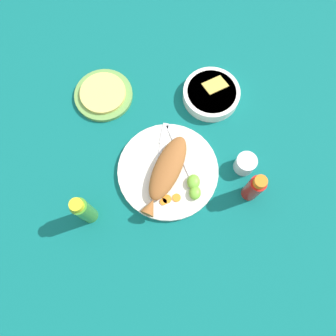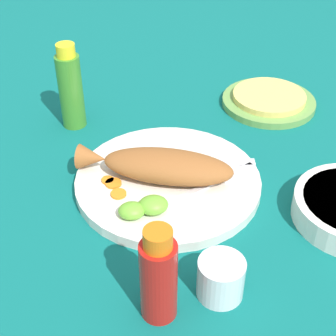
# 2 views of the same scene
# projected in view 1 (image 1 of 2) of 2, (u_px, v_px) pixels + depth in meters

# --- Properties ---
(ground_plane) EXTENTS (4.00, 4.00, 0.00)m
(ground_plane) POSITION_uv_depth(u_px,v_px,m) (168.00, 172.00, 1.01)
(ground_plane) COLOR #0C605B
(main_plate) EXTENTS (0.31, 0.31, 0.02)m
(main_plate) POSITION_uv_depth(u_px,v_px,m) (168.00, 171.00, 1.00)
(main_plate) COLOR silver
(main_plate) RESTS_ON ground_plane
(fried_fish) EXTENTS (0.27, 0.13, 0.05)m
(fried_fish) POSITION_uv_depth(u_px,v_px,m) (166.00, 171.00, 0.97)
(fried_fish) COLOR #935628
(fried_fish) RESTS_ON main_plate
(fork_near) EXTENTS (0.19, 0.02, 0.00)m
(fork_near) POSITION_uv_depth(u_px,v_px,m) (161.00, 146.00, 1.01)
(fork_near) COLOR silver
(fork_near) RESTS_ON main_plate
(fork_far) EXTENTS (0.17, 0.10, 0.00)m
(fork_far) POSITION_uv_depth(u_px,v_px,m) (177.00, 147.00, 1.01)
(fork_far) COLOR silver
(fork_far) RESTS_ON main_plate
(carrot_slice_near) EXTENTS (0.02, 0.02, 0.00)m
(carrot_slice_near) POSITION_uv_depth(u_px,v_px,m) (162.00, 202.00, 0.96)
(carrot_slice_near) COLOR orange
(carrot_slice_near) RESTS_ON main_plate
(carrot_slice_mid) EXTENTS (0.03, 0.03, 0.00)m
(carrot_slice_mid) POSITION_uv_depth(u_px,v_px,m) (167.00, 199.00, 0.96)
(carrot_slice_mid) COLOR orange
(carrot_slice_mid) RESTS_ON main_plate
(carrot_slice_far) EXTENTS (0.03, 0.03, 0.00)m
(carrot_slice_far) POSITION_uv_depth(u_px,v_px,m) (177.00, 198.00, 0.96)
(carrot_slice_far) COLOR orange
(carrot_slice_far) RESTS_ON main_plate
(lime_wedge_main) EXTENTS (0.04, 0.03, 0.02)m
(lime_wedge_main) POSITION_uv_depth(u_px,v_px,m) (195.00, 193.00, 0.96)
(lime_wedge_main) COLOR #6BB233
(lime_wedge_main) RESTS_ON main_plate
(lime_wedge_side) EXTENTS (0.05, 0.04, 0.03)m
(lime_wedge_side) POSITION_uv_depth(u_px,v_px,m) (193.00, 182.00, 0.97)
(lime_wedge_side) COLOR #6BB233
(lime_wedge_side) RESTS_ON main_plate
(hot_sauce_bottle_red) EXTENTS (0.05, 0.05, 0.14)m
(hot_sauce_bottle_red) POSITION_uv_depth(u_px,v_px,m) (254.00, 188.00, 0.93)
(hot_sauce_bottle_red) COLOR #B21914
(hot_sauce_bottle_red) RESTS_ON ground_plane
(hot_sauce_bottle_green) EXTENTS (0.05, 0.05, 0.17)m
(hot_sauce_bottle_green) POSITION_uv_depth(u_px,v_px,m) (84.00, 211.00, 0.89)
(hot_sauce_bottle_green) COLOR #3D8428
(hot_sauce_bottle_green) RESTS_ON ground_plane
(salt_cup) EXTENTS (0.06, 0.06, 0.06)m
(salt_cup) POSITION_uv_depth(u_px,v_px,m) (245.00, 164.00, 0.99)
(salt_cup) COLOR silver
(salt_cup) RESTS_ON ground_plane
(guacamole_bowl) EXTENTS (0.18, 0.18, 0.05)m
(guacamole_bowl) POSITION_uv_depth(u_px,v_px,m) (211.00, 94.00, 1.07)
(guacamole_bowl) COLOR white
(guacamole_bowl) RESTS_ON ground_plane
(tortilla_plate) EXTENTS (0.19, 0.19, 0.01)m
(tortilla_plate) POSITION_uv_depth(u_px,v_px,m) (104.00, 95.00, 1.08)
(tortilla_plate) COLOR #6B9E4C
(tortilla_plate) RESTS_ON ground_plane
(tortilla_stack) EXTENTS (0.15, 0.15, 0.01)m
(tortilla_stack) POSITION_uv_depth(u_px,v_px,m) (103.00, 93.00, 1.07)
(tortilla_stack) COLOR #E0C666
(tortilla_stack) RESTS_ON tortilla_plate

